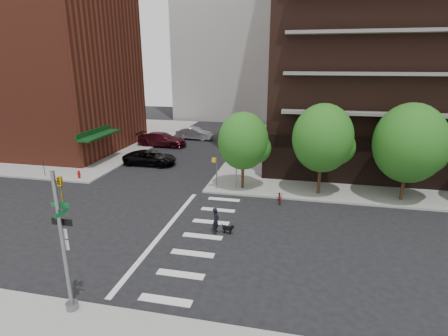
{
  "coord_description": "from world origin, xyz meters",
  "views": [
    {
      "loc": [
        8.26,
        -18.06,
        9.96
      ],
      "look_at": [
        3.0,
        6.0,
        2.5
      ],
      "focal_mm": 28.0,
      "sensor_mm": 36.0,
      "label": 1
    }
  ],
  "objects_px": {
    "traffic_signal": "(65,254)",
    "fire_hydrant": "(79,174)",
    "dog_walker": "(216,221)",
    "parked_car_black": "(150,158)",
    "parked_car_maroon": "(162,139)",
    "scooter": "(280,197)",
    "parked_car_silver": "(195,133)"
  },
  "relations": [
    {
      "from": "parked_car_black",
      "to": "parked_car_maroon",
      "type": "bearing_deg",
      "value": 13.51
    },
    {
      "from": "parked_car_black",
      "to": "parked_car_maroon",
      "type": "distance_m",
      "value": 8.15
    },
    {
      "from": "parked_car_silver",
      "to": "dog_walker",
      "type": "xyz_separation_m",
      "value": [
        9.18,
        -25.69,
        0.01
      ]
    },
    {
      "from": "traffic_signal",
      "to": "parked_car_black",
      "type": "height_order",
      "value": "traffic_signal"
    },
    {
      "from": "scooter",
      "to": "dog_walker",
      "type": "distance_m",
      "value": 6.8
    },
    {
      "from": "parked_car_black",
      "to": "dog_walker",
      "type": "relative_size",
      "value": 3.22
    },
    {
      "from": "scooter",
      "to": "dog_walker",
      "type": "height_order",
      "value": "dog_walker"
    },
    {
      "from": "parked_car_maroon",
      "to": "dog_walker",
      "type": "distance_m",
      "value": 24.06
    },
    {
      "from": "parked_car_silver",
      "to": "scooter",
      "type": "distance_m",
      "value": 23.56
    },
    {
      "from": "parked_car_maroon",
      "to": "dog_walker",
      "type": "height_order",
      "value": "parked_car_maroon"
    },
    {
      "from": "fire_hydrant",
      "to": "scooter",
      "type": "xyz_separation_m",
      "value": [
        17.66,
        -1.37,
        -0.13
      ]
    },
    {
      "from": "parked_car_silver",
      "to": "scooter",
      "type": "bearing_deg",
      "value": -144.73
    },
    {
      "from": "fire_hydrant",
      "to": "traffic_signal",
      "type": "bearing_deg",
      "value": -56.74
    },
    {
      "from": "parked_car_silver",
      "to": "scooter",
      "type": "xyz_separation_m",
      "value": [
        12.66,
        -19.86,
        -0.39
      ]
    },
    {
      "from": "parked_car_maroon",
      "to": "scooter",
      "type": "xyz_separation_m",
      "value": [
        15.36,
        -15.09,
        -0.45
      ]
    },
    {
      "from": "fire_hydrant",
      "to": "scooter",
      "type": "relative_size",
      "value": 0.46
    },
    {
      "from": "dog_walker",
      "to": "parked_car_black",
      "type": "bearing_deg",
      "value": 38.58
    },
    {
      "from": "parked_car_black",
      "to": "fire_hydrant",
      "type": "bearing_deg",
      "value": 144.15
    },
    {
      "from": "parked_car_maroon",
      "to": "parked_car_silver",
      "type": "bearing_deg",
      "value": -30.49
    },
    {
      "from": "fire_hydrant",
      "to": "dog_walker",
      "type": "height_order",
      "value": "dog_walker"
    },
    {
      "from": "parked_car_black",
      "to": "parked_car_maroon",
      "type": "relative_size",
      "value": 0.88
    },
    {
      "from": "dog_walker",
      "to": "traffic_signal",
      "type": "bearing_deg",
      "value": 153.87
    },
    {
      "from": "fire_hydrant",
      "to": "dog_walker",
      "type": "relative_size",
      "value": 0.45
    },
    {
      "from": "scooter",
      "to": "parked_car_maroon",
      "type": "bearing_deg",
      "value": 129.51
    },
    {
      "from": "parked_car_maroon",
      "to": "traffic_signal",
      "type": "bearing_deg",
      "value": -166.06
    },
    {
      "from": "scooter",
      "to": "parked_car_silver",
      "type": "bearing_deg",
      "value": 116.52
    },
    {
      "from": "traffic_signal",
      "to": "scooter",
      "type": "distance_m",
      "value": 16.04
    },
    {
      "from": "parked_car_black",
      "to": "dog_walker",
      "type": "distance_m",
      "value": 16.39
    },
    {
      "from": "traffic_signal",
      "to": "fire_hydrant",
      "type": "distance_m",
      "value": 18.42
    },
    {
      "from": "parked_car_silver",
      "to": "dog_walker",
      "type": "relative_size",
      "value": 3.0
    },
    {
      "from": "parked_car_maroon",
      "to": "dog_walker",
      "type": "bearing_deg",
      "value": -151.38
    },
    {
      "from": "scooter",
      "to": "dog_walker",
      "type": "bearing_deg",
      "value": -126.83
    }
  ]
}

